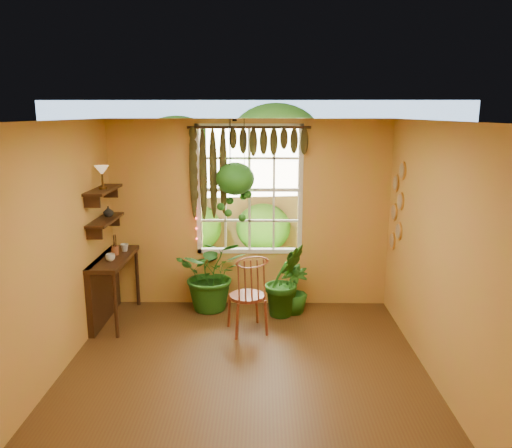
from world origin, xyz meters
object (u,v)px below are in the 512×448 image
Objects in this scene: counter_ledge at (107,281)px; potted_plant_mid at (285,280)px; potted_plant_left at (212,273)px; windsor_chair at (248,306)px; hanging_basket at (235,181)px.

potted_plant_mid is (2.41, 0.20, -0.04)m from counter_ledge.
potted_plant_left reaches higher than potted_plant_mid.
windsor_chair is at bearing -10.80° from counter_ledge.
potted_plant_left is 1.36m from hanging_basket.
potted_plant_left reaches higher than counter_ledge.
potted_plant_left is at bearing 168.82° from potted_plant_mid.
potted_plant_mid is at bearing -11.18° from potted_plant_left.
potted_plant_left is 0.77× the size of hanging_basket.
windsor_chair is at bearing -76.02° from hanging_basket.
potted_plant_mid is at bearing 4.77° from counter_ledge.
counter_ledge is 2.20m from hanging_basket.
counter_ledge is 1.17× the size of potted_plant_mid.
potted_plant_left is at bearing -177.86° from hanging_basket.
windsor_chair reaches higher than potted_plant_left.
windsor_chair is at bearing -131.03° from potted_plant_mid.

